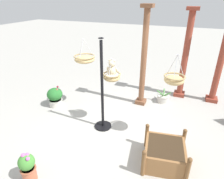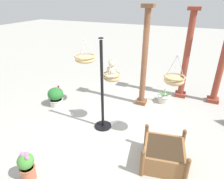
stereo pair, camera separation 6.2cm
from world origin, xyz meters
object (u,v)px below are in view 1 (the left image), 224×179
at_px(greenhouse_pillar_right, 185,57).
at_px(potted_plant_bushy_green, 55,97).
at_px(display_pole_central, 102,103).
at_px(greenhouse_pillar_far_back, 144,60).
at_px(hanging_basket_right_low, 174,79).
at_px(greenhouse_pillar_left, 221,58).
at_px(potted_plant_tall_leafy, 163,98).
at_px(hanging_basket_left_high, 85,59).
at_px(potted_plant_flowering_red, 28,167).
at_px(teddy_bear, 112,69).
at_px(wooden_planter_box, 164,153).
at_px(hanging_basket_with_teddy, 112,77).

height_order(greenhouse_pillar_right, potted_plant_bushy_green, greenhouse_pillar_right).
distance_m(display_pole_central, greenhouse_pillar_far_back, 1.87).
distance_m(hanging_basket_right_low, greenhouse_pillar_left, 2.77).
height_order(display_pole_central, potted_plant_tall_leafy, display_pole_central).
bearing_deg(greenhouse_pillar_far_back, potted_plant_bushy_green, -154.18).
bearing_deg(hanging_basket_left_high, greenhouse_pillar_far_back, 28.57).
relative_size(display_pole_central, potted_plant_flowering_red, 3.67).
xyz_separation_m(teddy_bear, greenhouse_pillar_left, (2.56, 2.40, -0.10)).
bearing_deg(potted_plant_tall_leafy, greenhouse_pillar_right, 56.58).
distance_m(display_pole_central, greenhouse_pillar_left, 3.88).
xyz_separation_m(hanging_basket_right_low, wooden_planter_box, (0.07, -0.78, -1.33)).
distance_m(teddy_bear, wooden_planter_box, 2.21).
xyz_separation_m(hanging_basket_with_teddy, potted_plant_tall_leafy, (1.09, 1.74, -1.21)).
height_order(wooden_planter_box, potted_plant_flowering_red, potted_plant_flowering_red).
xyz_separation_m(greenhouse_pillar_left, greenhouse_pillar_far_back, (-2.12, -1.05, -0.01)).
distance_m(display_pole_central, potted_plant_flowering_red, 2.15).
xyz_separation_m(hanging_basket_with_teddy, wooden_planter_box, (1.53, -0.89, -1.12)).
relative_size(hanging_basket_with_teddy, hanging_basket_left_high, 0.85).
bearing_deg(hanging_basket_right_low, wooden_planter_box, -84.70).
relative_size(hanging_basket_left_high, potted_plant_flowering_red, 1.06).
height_order(hanging_basket_left_high, potted_plant_tall_leafy, hanging_basket_left_high).
height_order(greenhouse_pillar_right, potted_plant_tall_leafy, greenhouse_pillar_right).
distance_m(greenhouse_pillar_far_back, potted_plant_bushy_green, 2.93).
relative_size(greenhouse_pillar_left, potted_plant_flowering_red, 4.69).
height_order(hanging_basket_with_teddy, potted_plant_tall_leafy, hanging_basket_with_teddy).
bearing_deg(wooden_planter_box, greenhouse_pillar_right, 89.90).
bearing_deg(potted_plant_flowering_red, greenhouse_pillar_right, 64.37).
bearing_deg(wooden_planter_box, hanging_basket_right_low, 95.30).
height_order(hanging_basket_left_high, greenhouse_pillar_right, greenhouse_pillar_right).
relative_size(greenhouse_pillar_left, greenhouse_pillar_right, 1.04).
xyz_separation_m(greenhouse_pillar_left, potted_plant_bushy_green, (-4.56, -2.23, -1.13)).
relative_size(wooden_planter_box, potted_plant_bushy_green, 1.67).
bearing_deg(wooden_planter_box, potted_plant_tall_leafy, 99.50).
relative_size(greenhouse_pillar_left, potted_plant_bushy_green, 4.80).
bearing_deg(greenhouse_pillar_left, teddy_bear, -136.90).
bearing_deg(hanging_basket_left_high, potted_plant_flowering_red, -83.05).
height_order(hanging_basket_with_teddy, potted_plant_flowering_red, hanging_basket_with_teddy).
xyz_separation_m(teddy_bear, potted_plant_tall_leafy, (1.09, 1.72, -1.40)).
relative_size(hanging_basket_with_teddy, greenhouse_pillar_left, 0.19).
xyz_separation_m(display_pole_central, potted_plant_bushy_green, (-1.84, 0.44, -0.40)).
xyz_separation_m(hanging_basket_with_teddy, greenhouse_pillar_far_back, (0.44, 1.37, 0.07)).
relative_size(teddy_bear, wooden_planter_box, 0.41).
xyz_separation_m(display_pole_central, greenhouse_pillar_right, (1.69, 2.67, 0.67)).
bearing_deg(teddy_bear, hanging_basket_left_high, 153.52).
height_order(greenhouse_pillar_right, wooden_planter_box, greenhouse_pillar_right).
xyz_separation_m(teddy_bear, potted_plant_bushy_green, (-1.99, 0.17, -1.24)).
distance_m(hanging_basket_with_teddy, greenhouse_pillar_left, 3.53).
bearing_deg(hanging_basket_with_teddy, greenhouse_pillar_right, 57.49).
height_order(hanging_basket_right_low, potted_plant_tall_leafy, hanging_basket_right_low).
distance_m(hanging_basket_right_low, greenhouse_pillar_far_back, 1.81).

